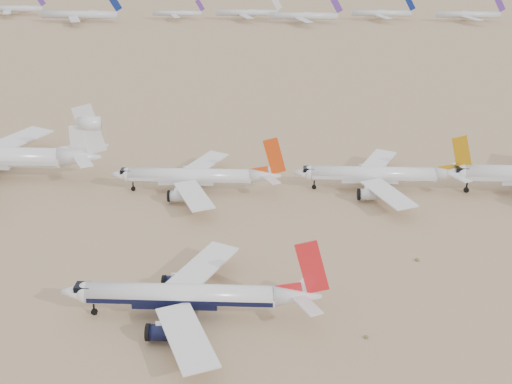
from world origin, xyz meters
TOP-DOWN VIEW (x-y plane):
  - ground at (0.00, 0.00)m, footprint 7000.00×7000.00m
  - main_airliner at (-6.94, 6.95)m, footprint 46.38×45.30m
  - row2_gold_tail at (34.55, 70.07)m, footprint 43.77×42.80m
  - row2_orange_tail at (-13.37, 66.77)m, footprint 43.08×42.14m
  - distant_storage_row at (-52.96, 341.18)m, footprint 468.27×66.86m

SIDE VIEW (x-z plane):
  - ground at x=0.00m, z-range 0.00..0.00m
  - row2_orange_tail at x=-13.37m, z-range -3.37..11.99m
  - row2_gold_tail at x=34.55m, z-range -3.43..12.15m
  - distant_storage_row at x=-52.96m, z-range -3.54..12.36m
  - main_airliner at x=-6.94m, z-range -3.68..12.68m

